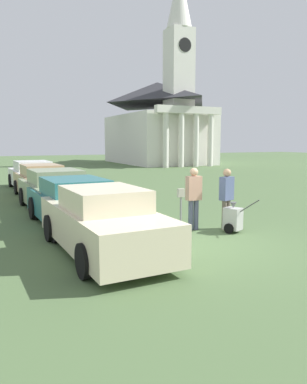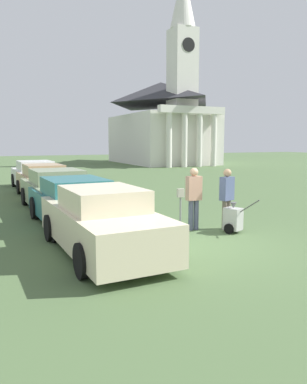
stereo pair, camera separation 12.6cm
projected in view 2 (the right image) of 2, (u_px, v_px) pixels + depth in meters
name	position (u px, v px, depth m)	size (l,w,h in m)	color
ground_plane	(194.00, 243.00, 9.25)	(120.00, 120.00, 0.00)	#4C663D
parked_car_cream	(101.00, 222.00, 8.41)	(2.06, 4.78, 1.48)	beige
parked_car_teal	(74.00, 204.00, 10.99)	(2.13, 5.20, 1.43)	#23666B
parked_car_sage	(56.00, 191.00, 13.70)	(2.19, 4.94, 1.48)	gray
parked_car_tan	(43.00, 182.00, 16.75)	(2.07, 4.85, 1.47)	tan
parked_car_white	(35.00, 176.00, 19.54)	(2.15, 5.03, 1.48)	silver
parking_meter	(180.00, 203.00, 9.70)	(0.18, 0.09, 1.28)	slate
person_worker	(194.00, 195.00, 10.47)	(0.42, 0.23, 1.76)	#515670
person_supervisor	(227.00, 195.00, 10.57)	(0.47, 0.34, 1.73)	#665B4C
equipment_cart	(233.00, 219.00, 10.24)	(0.59, 0.98, 1.00)	#B2B2AD
church	(163.00, 118.00, 41.95)	(8.46, 14.23, 19.26)	silver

